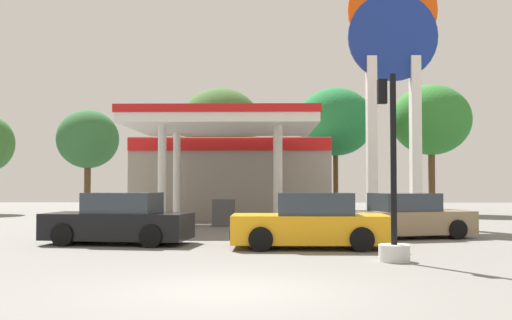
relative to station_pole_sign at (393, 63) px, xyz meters
The scene contains 11 objects.
ground_plane 17.67m from the station_pole_sign, 111.00° to the right, with size 90.00×90.00×0.00m, color slate.
gas_station 9.98m from the station_pole_sign, 141.43° to the left, with size 9.65×12.90×4.62m.
station_pole_sign is the anchor object (origin of this frame).
car_2 11.12m from the station_pole_sign, 115.36° to the right, with size 4.28×1.99×1.52m.
car_3 13.50m from the station_pole_sign, 142.22° to the right, with size 4.41×2.36×1.51m.
car_4 8.05m from the station_pole_sign, 96.67° to the right, with size 4.37×2.74×1.46m.
traffic_signal_0 12.76m from the station_pole_sign, 101.54° to the right, with size 0.71×0.71×4.31m.
tree_1 18.45m from the station_pole_sign, 147.86° to the left, with size 3.52×3.52×5.95m.
tree_2 13.26m from the station_pole_sign, 127.03° to the left, with size 4.59×4.59×7.30m.
tree_3 9.77m from the station_pole_sign, 98.00° to the left, with size 4.32×4.32×7.15m.
tree_4 11.07m from the station_pole_sign, 67.50° to the left, with size 4.52×4.52×7.40m.
Camera 1 is at (0.71, -10.34, 1.81)m, focal length 43.68 mm.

